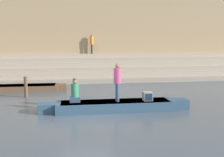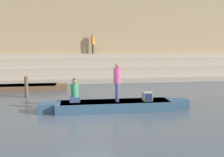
# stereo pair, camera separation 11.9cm
# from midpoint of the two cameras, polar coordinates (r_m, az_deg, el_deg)

# --- Properties ---
(ground_plane) EXTENTS (120.00, 120.00, 0.00)m
(ground_plane) POSITION_cam_midpoint_polar(r_m,az_deg,el_deg) (11.65, -5.15, -7.87)
(ground_plane) COLOR #4C5660
(ghat_steps) EXTENTS (36.00, 4.05, 2.12)m
(ghat_steps) POSITION_cam_midpoint_polar(r_m,az_deg,el_deg) (22.36, -6.51, 1.76)
(ghat_steps) COLOR tan
(ghat_steps) RESTS_ON ground
(back_wall) EXTENTS (34.20, 1.28, 7.91)m
(back_wall) POSITION_cam_midpoint_polar(r_m,az_deg,el_deg) (24.30, -6.75, 9.72)
(back_wall) COLOR tan
(back_wall) RESTS_ON ground
(rowboat_main) EXTENTS (7.02, 1.29, 0.44)m
(rowboat_main) POSITION_cam_midpoint_polar(r_m,az_deg,el_deg) (12.29, 1.04, -5.87)
(rowboat_main) COLOR #33516B
(rowboat_main) RESTS_ON ground
(person_standing) EXTENTS (0.34, 0.34, 1.77)m
(person_standing) POSITION_cam_midpoint_polar(r_m,az_deg,el_deg) (12.03, 1.40, -0.23)
(person_standing) COLOR #3D4C75
(person_standing) RESTS_ON rowboat_main
(person_rowing) EXTENTS (0.48, 0.38, 1.11)m
(person_rowing) POSITION_cam_midpoint_polar(r_m,az_deg,el_deg) (12.12, -7.84, -3.00)
(person_rowing) COLOR #3D4C75
(person_rowing) RESTS_ON rowboat_main
(tv_set) EXTENTS (0.42, 0.41, 0.40)m
(tv_set) POSITION_cam_midpoint_polar(r_m,az_deg,el_deg) (12.46, 8.00, -3.85)
(tv_set) COLOR #9E998E
(tv_set) RESTS_ON rowboat_main
(moored_boat_shore) EXTENTS (5.23, 1.35, 0.36)m
(moored_boat_shore) POSITION_cam_midpoint_polar(r_m,az_deg,el_deg) (18.15, -17.83, -1.85)
(moored_boat_shore) COLOR brown
(moored_boat_shore) RESTS_ON ground
(mooring_post) EXTENTS (0.20, 0.20, 1.20)m
(mooring_post) POSITION_cam_midpoint_polar(r_m,az_deg,el_deg) (15.81, -17.94, -1.77)
(mooring_post) COLOR brown
(mooring_post) RESTS_ON ground
(person_on_steps) EXTENTS (0.33, 0.33, 1.71)m
(person_on_steps) POSITION_cam_midpoint_polar(r_m,az_deg,el_deg) (23.40, -4.07, 7.82)
(person_on_steps) COLOR #28282D
(person_on_steps) RESTS_ON ghat_steps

